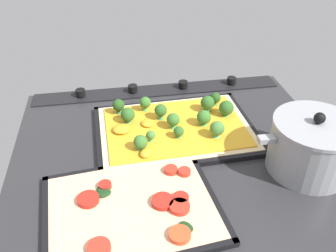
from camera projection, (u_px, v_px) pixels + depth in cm
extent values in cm
cube|color=#28282B|center=(176.00, 156.00, 86.61)|extent=(77.34, 66.66, 3.00)
cube|color=black|center=(158.00, 90.00, 109.61)|extent=(74.24, 7.00, 0.80)
cylinder|color=black|center=(232.00, 80.00, 112.03)|extent=(2.80, 2.80, 1.80)
cylinder|color=black|center=(183.00, 84.00, 109.92)|extent=(2.80, 2.80, 1.80)
cylinder|color=black|center=(133.00, 88.00, 107.81)|extent=(2.80, 2.80, 1.80)
cylinder|color=black|center=(80.00, 92.00, 105.70)|extent=(2.80, 2.80, 1.80)
cube|color=black|center=(175.00, 131.00, 92.11)|extent=(41.02, 30.02, 0.50)
cube|color=black|center=(165.00, 103.00, 102.91)|extent=(40.09, 2.56, 1.30)
cube|color=black|center=(188.00, 165.00, 80.86)|extent=(40.09, 2.56, 1.30)
cube|color=black|center=(247.00, 122.00, 95.07)|extent=(2.17, 28.70, 1.30)
cube|color=black|center=(99.00, 139.00, 88.70)|extent=(2.17, 28.70, 1.30)
cube|color=beige|center=(175.00, 129.00, 91.68)|extent=(38.54, 27.54, 1.00)
cube|color=gold|center=(175.00, 127.00, 91.28)|extent=(35.44, 24.81, 0.40)
cone|color=#4D8B3F|center=(179.00, 136.00, 87.01)|extent=(1.39, 1.39, 0.84)
sphere|color=#2D5B23|center=(179.00, 131.00, 86.22)|extent=(2.53, 2.53, 2.53)
cone|color=#4D8B3F|center=(226.00, 114.00, 95.16)|extent=(2.13, 2.13, 0.80)
sphere|color=#2D5B23|center=(226.00, 108.00, 94.10)|extent=(3.87, 3.87, 3.87)
cone|color=#68AD54|center=(151.00, 139.00, 85.84)|extent=(1.23, 1.23, 0.88)
sphere|color=#427533|center=(151.00, 135.00, 85.11)|extent=(2.24, 2.24, 2.24)
cone|color=#4D8B3F|center=(207.00, 109.00, 96.87)|extent=(2.05, 2.05, 1.09)
sphere|color=#2D5B23|center=(207.00, 103.00, 95.75)|extent=(3.73, 3.73, 3.73)
cone|color=#427635|center=(215.00, 103.00, 99.69)|extent=(1.64, 1.64, 0.89)
sphere|color=#264C1C|center=(215.00, 98.00, 98.79)|extent=(2.98, 2.98, 2.98)
cone|color=#5B9F46|center=(203.00, 123.00, 91.41)|extent=(1.99, 1.99, 0.95)
sphere|color=#386B28|center=(204.00, 117.00, 90.36)|extent=(3.63, 3.63, 3.63)
cone|color=#68AD54|center=(216.00, 135.00, 87.21)|extent=(1.98, 1.98, 1.08)
sphere|color=#427533|center=(217.00, 128.00, 86.13)|extent=(3.61, 3.61, 3.61)
cone|color=#4D8B3F|center=(128.00, 120.00, 92.52)|extent=(2.00, 2.00, 0.85)
sphere|color=#2D5B23|center=(128.00, 115.00, 91.49)|extent=(3.64, 3.64, 3.64)
cone|color=#4D8B3F|center=(161.00, 116.00, 93.55)|extent=(1.80, 1.80, 1.35)
sphere|color=#2D5B23|center=(161.00, 110.00, 92.46)|extent=(3.26, 3.26, 3.26)
cone|color=#5B9F46|center=(141.00, 146.00, 83.65)|extent=(1.82, 1.82, 0.86)
sphere|color=#386B28|center=(140.00, 141.00, 82.69)|extent=(3.31, 3.31, 3.31)
cone|color=#5B9F46|center=(145.00, 108.00, 97.01)|extent=(1.68, 1.68, 1.29)
sphere|color=#386B28|center=(145.00, 102.00, 95.98)|extent=(3.06, 3.06, 3.06)
cone|color=#5B9F46|center=(173.00, 126.00, 90.20)|extent=(1.81, 1.81, 1.24)
sphere|color=#386B28|center=(173.00, 120.00, 89.14)|extent=(3.29, 3.29, 3.29)
cone|color=#427635|center=(119.00, 111.00, 95.88)|extent=(1.78, 1.78, 1.22)
sphere|color=#264C1C|center=(118.00, 105.00, 94.83)|extent=(3.23, 3.23, 3.23)
ellipsoid|color=gold|center=(146.00, 153.00, 81.59)|extent=(4.00, 4.40, 1.26)
ellipsoid|color=gold|center=(121.00, 129.00, 89.02)|extent=(5.29, 5.07, 1.54)
ellipsoid|color=gold|center=(148.00, 123.00, 91.37)|extent=(3.77, 3.97, 1.19)
cube|color=black|center=(132.00, 210.00, 70.43)|extent=(36.35, 30.04, 0.50)
cube|color=black|center=(121.00, 167.00, 80.25)|extent=(33.70, 4.71, 1.30)
cube|color=black|center=(210.00, 193.00, 73.78)|extent=(3.97, 26.65, 1.30)
cube|color=black|center=(46.00, 227.00, 66.62)|extent=(3.97, 26.65, 1.30)
cube|color=#E4AB87|center=(132.00, 208.00, 70.03)|extent=(33.71, 27.41, 0.90)
cylinder|color=red|center=(182.00, 172.00, 77.04)|extent=(2.68, 2.68, 1.00)
cylinder|color=#B22319|center=(105.00, 185.00, 73.71)|extent=(2.71, 2.71, 1.00)
cylinder|color=#B22319|center=(163.00, 201.00, 70.11)|extent=(4.40, 4.40, 1.00)
cylinder|color=red|center=(171.00, 170.00, 77.59)|extent=(2.93, 2.93, 1.00)
cylinder|color=#B22319|center=(181.00, 198.00, 70.79)|extent=(3.19, 3.19, 1.00)
cylinder|color=red|center=(180.00, 207.00, 68.93)|extent=(4.02, 4.02, 1.00)
cylinder|color=red|center=(99.00, 248.00, 61.40)|extent=(4.09, 4.09, 1.00)
cylinder|color=#B22319|center=(88.00, 199.00, 70.55)|extent=(4.34, 4.34, 1.00)
cylinder|color=#D14723|center=(180.00, 235.00, 63.60)|extent=(4.00, 4.00, 1.00)
ellipsoid|color=#193819|center=(186.00, 227.00, 65.21)|extent=(3.24, 3.50, 0.60)
ellipsoid|color=#193819|center=(104.00, 193.00, 72.01)|extent=(3.35, 2.68, 0.60)
ellipsoid|color=#193819|center=(104.00, 188.00, 73.23)|extent=(4.12, 3.93, 0.60)
cylinder|color=gray|center=(311.00, 148.00, 77.86)|extent=(17.94, 17.94, 11.41)
cylinder|color=gray|center=(318.00, 125.00, 74.36)|extent=(18.30, 18.30, 0.80)
sphere|color=black|center=(320.00, 118.00, 73.44)|extent=(2.40, 2.40, 2.40)
cube|color=gray|center=(267.00, 139.00, 74.30)|extent=(3.60, 2.00, 1.20)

